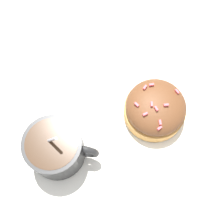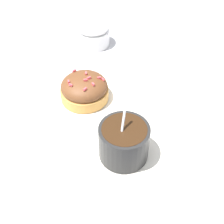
% 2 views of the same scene
% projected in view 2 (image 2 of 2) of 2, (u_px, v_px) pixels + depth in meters
% --- Properties ---
extents(ground_plane, '(3.00, 3.00, 0.00)m').
position_uv_depth(ground_plane, '(103.00, 124.00, 0.58)').
color(ground_plane, '#B2B2B7').
extents(paper_napkin, '(0.33, 0.31, 0.00)m').
position_uv_depth(paper_napkin, '(103.00, 124.00, 0.58)').
color(paper_napkin, white).
rests_on(paper_napkin, ground_plane).
extents(coffee_cup, '(0.10, 0.08, 0.10)m').
position_uv_depth(coffee_cup, '(122.00, 141.00, 0.50)').
color(coffee_cup, black).
rests_on(coffee_cup, paper_napkin).
extents(frosted_pastry, '(0.09, 0.09, 0.05)m').
position_uv_depth(frosted_pastry, '(83.00, 89.00, 0.61)').
color(frosted_pastry, '#D19347').
rests_on(frosted_pastry, paper_napkin).
extents(sugar_bowl, '(0.08, 0.08, 0.06)m').
position_uv_depth(sugar_bowl, '(93.00, 33.00, 0.75)').
color(sugar_bowl, white).
rests_on(sugar_bowl, ground_plane).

